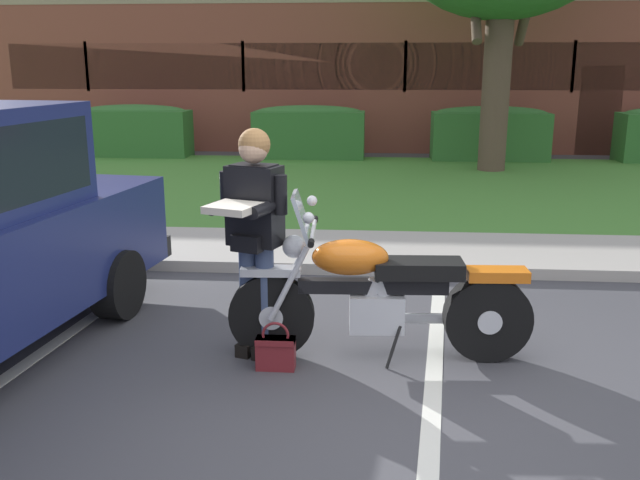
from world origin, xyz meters
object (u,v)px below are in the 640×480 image
object	(u,v)px
rider_person	(254,225)
hedge_center_left	(309,131)
handbag	(276,350)
hedge_left	(135,130)
hedge_center_right	(490,133)
brick_building	(398,69)
motorcycle	(390,295)

from	to	relation	value
rider_person	hedge_center_left	xyz separation A→B (m)	(-0.64, 10.89, -0.36)
hedge_center_left	handbag	bearing A→B (deg)	-85.78
hedge_left	hedge_center_left	bearing A→B (deg)	-0.00
hedge_center_left	hedge_center_right	xyz separation A→B (m)	(4.05, 0.00, 0.00)
rider_person	brick_building	size ratio (longest dim) A/B	0.07
handbag	hedge_left	bearing A→B (deg)	113.63
rider_person	hedge_center_right	size ratio (longest dim) A/B	0.67
rider_person	handbag	world-z (taller)	rider_person
hedge_center_right	motorcycle	bearing A→B (deg)	-102.51
handbag	motorcycle	bearing A→B (deg)	18.60
hedge_center_right	brick_building	distance (m)	7.69
rider_person	handbag	distance (m)	0.91
hedge_center_right	hedge_left	bearing A→B (deg)	180.00
motorcycle	hedge_left	size ratio (longest dim) A/B	0.89
motorcycle	hedge_center_right	xyz separation A→B (m)	(2.41, 10.86, 0.16)
rider_person	hedge_left	world-z (taller)	rider_person
brick_building	hedge_center_left	bearing A→B (deg)	-106.64
rider_person	motorcycle	bearing A→B (deg)	1.97
handbag	hedge_center_left	xyz separation A→B (m)	(-0.82, 11.13, 0.51)
rider_person	handbag	bearing A→B (deg)	-53.22
hedge_center_right	handbag	bearing A→B (deg)	-106.17
rider_person	brick_building	world-z (taller)	brick_building
motorcycle	hedge_center_left	size ratio (longest dim) A/B	0.89
hedge_center_left	hedge_center_right	world-z (taller)	same
hedge_center_left	brick_building	distance (m)	7.77
handbag	brick_building	bearing A→B (deg)	85.75
motorcycle	hedge_center_left	bearing A→B (deg)	98.59
hedge_left	brick_building	world-z (taller)	brick_building
hedge_center_left	brick_building	world-z (taller)	brick_building
motorcycle	handbag	size ratio (longest dim) A/B	6.23
hedge_center_right	brick_building	world-z (taller)	brick_building
motorcycle	handbag	distance (m)	0.93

